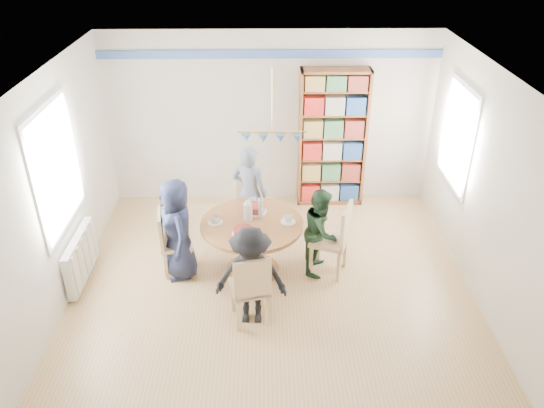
{
  "coord_description": "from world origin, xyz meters",
  "views": [
    {
      "loc": [
        -0.08,
        -5.21,
        4.25
      ],
      "look_at": [
        0.0,
        0.4,
        1.05
      ],
      "focal_mm": 35.0,
      "sensor_mm": 36.0,
      "label": 1
    }
  ],
  "objects_px": {
    "chair_near": "(251,287)",
    "bookshelf": "(332,140)",
    "dining_table": "(252,235)",
    "chair_left": "(170,240)",
    "person_far": "(250,193)",
    "person_left": "(177,229)",
    "chair_right": "(336,236)",
    "person_near": "(251,277)",
    "radiator": "(81,257)",
    "chair_far": "(250,202)",
    "person_right": "(321,231)"
  },
  "relations": [
    {
      "from": "person_far",
      "to": "bookshelf",
      "type": "relative_size",
      "value": 0.65
    },
    {
      "from": "chair_left",
      "to": "person_right",
      "type": "height_order",
      "value": "person_right"
    },
    {
      "from": "radiator",
      "to": "person_far",
      "type": "height_order",
      "value": "person_far"
    },
    {
      "from": "dining_table",
      "to": "bookshelf",
      "type": "height_order",
      "value": "bookshelf"
    },
    {
      "from": "dining_table",
      "to": "chair_far",
      "type": "xyz_separation_m",
      "value": [
        -0.05,
        1.04,
        -0.09
      ]
    },
    {
      "from": "dining_table",
      "to": "chair_near",
      "type": "distance_m",
      "value": 0.99
    },
    {
      "from": "radiator",
      "to": "dining_table",
      "type": "distance_m",
      "value": 2.18
    },
    {
      "from": "chair_far",
      "to": "chair_near",
      "type": "xyz_separation_m",
      "value": [
        0.06,
        -2.03,
        0.06
      ]
    },
    {
      "from": "chair_right",
      "to": "chair_left",
      "type": "bearing_deg",
      "value": 178.43
    },
    {
      "from": "radiator",
      "to": "person_near",
      "type": "xyz_separation_m",
      "value": [
        2.17,
        -0.78,
        0.27
      ]
    },
    {
      "from": "chair_left",
      "to": "person_left",
      "type": "bearing_deg",
      "value": -24.54
    },
    {
      "from": "dining_table",
      "to": "bookshelf",
      "type": "relative_size",
      "value": 0.6
    },
    {
      "from": "radiator",
      "to": "person_right",
      "type": "bearing_deg",
      "value": 3.79
    },
    {
      "from": "dining_table",
      "to": "chair_near",
      "type": "xyz_separation_m",
      "value": [
        0.0,
        -0.99,
        -0.04
      ]
    },
    {
      "from": "dining_table",
      "to": "person_near",
      "type": "height_order",
      "value": "person_near"
    },
    {
      "from": "chair_near",
      "to": "person_right",
      "type": "bearing_deg",
      "value": 49.56
    },
    {
      "from": "chair_near",
      "to": "person_far",
      "type": "relative_size",
      "value": 0.67
    },
    {
      "from": "dining_table",
      "to": "chair_left",
      "type": "height_order",
      "value": "chair_left"
    },
    {
      "from": "chair_right",
      "to": "person_near",
      "type": "xyz_separation_m",
      "value": [
        -1.06,
        -0.9,
        0.07
      ]
    },
    {
      "from": "chair_near",
      "to": "bookshelf",
      "type": "distance_m",
      "value": 3.16
    },
    {
      "from": "bookshelf",
      "to": "chair_right",
      "type": "bearing_deg",
      "value": -94.09
    },
    {
      "from": "person_near",
      "to": "radiator",
      "type": "bearing_deg",
      "value": 163.66
    },
    {
      "from": "chair_left",
      "to": "bookshelf",
      "type": "relative_size",
      "value": 0.41
    },
    {
      "from": "person_right",
      "to": "person_far",
      "type": "height_order",
      "value": "person_far"
    },
    {
      "from": "person_left",
      "to": "person_far",
      "type": "bearing_deg",
      "value": 115.2
    },
    {
      "from": "radiator",
      "to": "dining_table",
      "type": "relative_size",
      "value": 0.77
    },
    {
      "from": "dining_table",
      "to": "chair_near",
      "type": "bearing_deg",
      "value": -89.79
    },
    {
      "from": "dining_table",
      "to": "chair_far",
      "type": "distance_m",
      "value": 1.05
    },
    {
      "from": "chair_far",
      "to": "person_right",
      "type": "height_order",
      "value": "person_right"
    },
    {
      "from": "chair_near",
      "to": "dining_table",
      "type": "bearing_deg",
      "value": 90.21
    },
    {
      "from": "chair_left",
      "to": "chair_near",
      "type": "distance_m",
      "value": 1.46
    },
    {
      "from": "person_far",
      "to": "person_near",
      "type": "height_order",
      "value": "person_far"
    },
    {
      "from": "chair_right",
      "to": "chair_far",
      "type": "distance_m",
      "value": 1.56
    },
    {
      "from": "chair_far",
      "to": "person_far",
      "type": "bearing_deg",
      "value": -87.25
    },
    {
      "from": "radiator",
      "to": "person_far",
      "type": "distance_m",
      "value": 2.38
    },
    {
      "from": "dining_table",
      "to": "chair_left",
      "type": "bearing_deg",
      "value": 178.98
    },
    {
      "from": "chair_left",
      "to": "chair_right",
      "type": "relative_size",
      "value": 0.88
    },
    {
      "from": "dining_table",
      "to": "person_near",
      "type": "bearing_deg",
      "value": -89.57
    },
    {
      "from": "person_left",
      "to": "bookshelf",
      "type": "xyz_separation_m",
      "value": [
        2.15,
        1.92,
        0.39
      ]
    },
    {
      "from": "radiator",
      "to": "chair_near",
      "type": "relative_size",
      "value": 1.06
    },
    {
      "from": "chair_right",
      "to": "chair_far",
      "type": "bearing_deg",
      "value": 136.22
    },
    {
      "from": "dining_table",
      "to": "chair_far",
      "type": "height_order",
      "value": "chair_far"
    },
    {
      "from": "person_near",
      "to": "bookshelf",
      "type": "xyz_separation_m",
      "value": [
        1.2,
        2.82,
        0.45
      ]
    },
    {
      "from": "chair_left",
      "to": "person_near",
      "type": "height_order",
      "value": "person_near"
    },
    {
      "from": "dining_table",
      "to": "person_far",
      "type": "xyz_separation_m",
      "value": [
        -0.05,
        0.87,
        0.15
      ]
    },
    {
      "from": "chair_far",
      "to": "radiator",
      "type": "bearing_deg",
      "value": -150.41
    },
    {
      "from": "chair_left",
      "to": "person_near",
      "type": "distance_m",
      "value": 1.43
    },
    {
      "from": "person_right",
      "to": "dining_table",
      "type": "bearing_deg",
      "value": 107.99
    },
    {
      "from": "chair_far",
      "to": "chair_near",
      "type": "relative_size",
      "value": 0.89
    },
    {
      "from": "chair_right",
      "to": "person_far",
      "type": "xyz_separation_m",
      "value": [
        -1.12,
        0.91,
        0.15
      ]
    }
  ]
}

